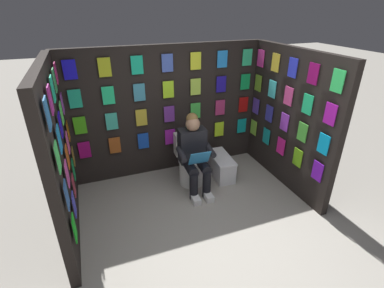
# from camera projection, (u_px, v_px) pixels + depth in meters

# --- Properties ---
(ground_plane) EXTENTS (30.00, 30.00, 0.00)m
(ground_plane) POSITION_uv_depth(u_px,v_px,m) (218.00, 246.00, 3.42)
(ground_plane) COLOR #9E998E
(display_wall_back) EXTENTS (3.17, 0.14, 2.06)m
(display_wall_back) POSITION_uv_depth(u_px,v_px,m) (168.00, 111.00, 4.63)
(display_wall_back) COLOR black
(display_wall_back) RESTS_ON ground
(display_wall_left) EXTENTS (0.14, 1.94, 2.06)m
(display_wall_left) POSITION_uv_depth(u_px,v_px,m) (289.00, 120.00, 4.28)
(display_wall_left) COLOR black
(display_wall_left) RESTS_ON ground
(display_wall_right) EXTENTS (0.14, 1.94, 2.06)m
(display_wall_right) POSITION_uv_depth(u_px,v_px,m) (59.00, 156.00, 3.27)
(display_wall_right) COLOR black
(display_wall_right) RESTS_ON ground
(toilet) EXTENTS (0.41, 0.56, 0.77)m
(toilet) POSITION_uv_depth(u_px,v_px,m) (190.00, 163.00, 4.55)
(toilet) COLOR white
(toilet) RESTS_ON ground
(person_reading) EXTENTS (0.54, 0.69, 1.19)m
(person_reading) POSITION_uv_depth(u_px,v_px,m) (195.00, 154.00, 4.24)
(person_reading) COLOR black
(person_reading) RESTS_ON ground
(comic_longbox_near) EXTENTS (0.33, 0.67, 0.37)m
(comic_longbox_near) POSITION_uv_depth(u_px,v_px,m) (221.00, 166.00, 4.73)
(comic_longbox_near) COLOR silver
(comic_longbox_near) RESTS_ON ground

